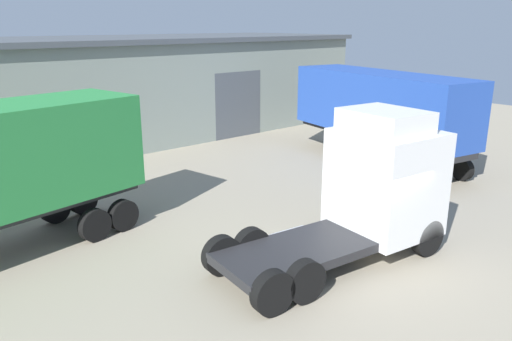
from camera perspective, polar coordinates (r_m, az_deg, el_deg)
ground_plane at (r=13.98m, az=12.24°, el=-9.96°), size 60.00×60.00×0.00m
warehouse_building at (r=28.01m, az=-19.79°, el=8.53°), size 33.01×9.72×5.42m
tractor_unit_white at (r=13.90m, az=13.07°, el=-1.88°), size 6.60×3.29×3.95m
container_trailer_red at (r=23.01m, az=14.03°, el=7.14°), size 4.28×9.52×4.06m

